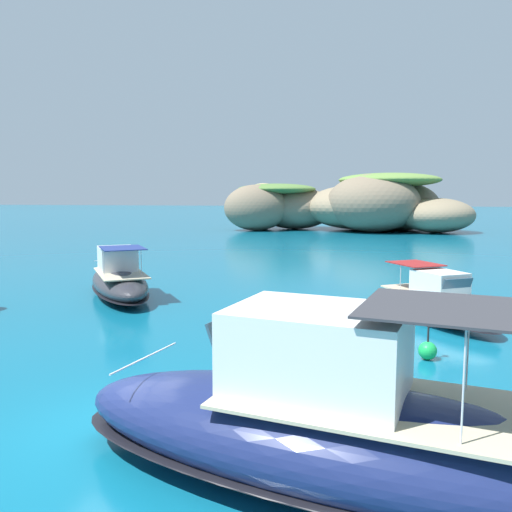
{
  "coord_description": "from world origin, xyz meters",
  "views": [
    {
      "loc": [
        4.97,
        -10.38,
        5.09
      ],
      "look_at": [
        -0.56,
        22.75,
        1.08
      ],
      "focal_mm": 37.07,
      "sensor_mm": 36.0,
      "label": 1
    }
  ],
  "objects_px": {
    "motorboat_white": "(433,304)",
    "channel_buoy": "(428,349)",
    "islet_small": "(277,205)",
    "motorboat_charcoal": "(119,280)",
    "motorboat_navy": "(344,430)",
    "islet_large": "(383,207)"
  },
  "relations": [
    {
      "from": "islet_small",
      "to": "motorboat_charcoal",
      "type": "relative_size",
      "value": 2.07
    },
    {
      "from": "motorboat_charcoal",
      "to": "islet_large",
      "type": "bearing_deg",
      "value": 72.48
    },
    {
      "from": "motorboat_charcoal",
      "to": "motorboat_navy",
      "type": "bearing_deg",
      "value": -54.69
    },
    {
      "from": "motorboat_charcoal",
      "to": "channel_buoy",
      "type": "bearing_deg",
      "value": -30.03
    },
    {
      "from": "motorboat_charcoal",
      "to": "motorboat_navy",
      "type": "relative_size",
      "value": 0.74
    },
    {
      "from": "motorboat_charcoal",
      "to": "motorboat_navy",
      "type": "xyz_separation_m",
      "value": [
        10.95,
        -15.46,
        0.24
      ]
    },
    {
      "from": "islet_small",
      "to": "motorboat_white",
      "type": "relative_size",
      "value": 2.42
    },
    {
      "from": "motorboat_navy",
      "to": "channel_buoy",
      "type": "bearing_deg",
      "value": 71.63
    },
    {
      "from": "islet_small",
      "to": "channel_buoy",
      "type": "bearing_deg",
      "value": -78.28
    },
    {
      "from": "islet_small",
      "to": "channel_buoy",
      "type": "distance_m",
      "value": 58.85
    },
    {
      "from": "motorboat_white",
      "to": "channel_buoy",
      "type": "distance_m",
      "value": 5.28
    },
    {
      "from": "islet_large",
      "to": "motorboat_charcoal",
      "type": "xyz_separation_m",
      "value": [
        -16.22,
        -51.37,
        -2.36
      ]
    },
    {
      "from": "islet_small",
      "to": "motorboat_white",
      "type": "bearing_deg",
      "value": -76.16
    },
    {
      "from": "motorboat_white",
      "to": "motorboat_charcoal",
      "type": "bearing_deg",
      "value": 169.7
    },
    {
      "from": "islet_large",
      "to": "channel_buoy",
      "type": "height_order",
      "value": "islet_large"
    },
    {
      "from": "islet_large",
      "to": "motorboat_charcoal",
      "type": "height_order",
      "value": "islet_large"
    },
    {
      "from": "motorboat_white",
      "to": "channel_buoy",
      "type": "relative_size",
      "value": 4.78
    },
    {
      "from": "motorboat_white",
      "to": "channel_buoy",
      "type": "height_order",
      "value": "motorboat_white"
    },
    {
      "from": "motorboat_white",
      "to": "islet_small",
      "type": "bearing_deg",
      "value": 103.84
    },
    {
      "from": "islet_large",
      "to": "islet_small",
      "type": "relative_size",
      "value": 1.6
    },
    {
      "from": "islet_large",
      "to": "motorboat_navy",
      "type": "distance_m",
      "value": 67.08
    },
    {
      "from": "islet_large",
      "to": "motorboat_white",
      "type": "bearing_deg",
      "value": -91.86
    }
  ]
}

